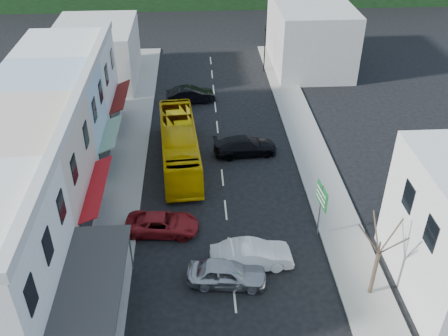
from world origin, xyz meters
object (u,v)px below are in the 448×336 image
(car_white, at_px, (251,257))
(pedestrian_left, at_px, (120,238))
(direction_sign, at_px, (320,211))
(street_tree, at_px, (379,253))
(bus, at_px, (179,146))
(car_red, at_px, (162,223))
(traffic_signal, at_px, (265,48))
(car_silver, at_px, (227,274))

(car_white, distance_m, pedestrian_left, 8.24)
(direction_sign, bearing_deg, street_tree, -75.62)
(bus, distance_m, direction_sign, 13.03)
(bus, xyz_separation_m, car_white, (4.46, -11.85, -0.85))
(car_red, height_order, traffic_signal, traffic_signal)
(car_white, xyz_separation_m, car_red, (-5.50, 3.45, 0.00))
(direction_sign, bearing_deg, car_silver, -154.25)
(car_silver, distance_m, car_white, 2.07)
(bus, relative_size, street_tree, 1.86)
(bus, height_order, traffic_signal, traffic_signal)
(car_silver, height_order, pedestrian_left, pedestrian_left)
(car_white, bearing_deg, car_red, 54.81)
(direction_sign, bearing_deg, pedestrian_left, 176.87)
(traffic_signal, bearing_deg, bus, 56.47)
(street_tree, bearing_deg, traffic_signal, 93.37)
(pedestrian_left, xyz_separation_m, direction_sign, (12.62, 0.66, 1.00))
(pedestrian_left, bearing_deg, traffic_signal, -18.45)
(street_tree, distance_m, traffic_signal, 32.81)
(car_red, xyz_separation_m, street_tree, (12.02, -6.12, 2.42))
(car_white, bearing_deg, direction_sign, -64.72)
(bus, bearing_deg, traffic_signal, 59.19)
(car_silver, bearing_deg, pedestrian_left, 71.09)
(street_tree, bearing_deg, car_silver, 170.71)
(car_silver, xyz_separation_m, car_red, (-3.93, 4.80, 0.00))
(pedestrian_left, relative_size, direction_sign, 0.42)
(bus, relative_size, car_white, 2.64)
(car_silver, bearing_deg, car_red, 46.55)
(pedestrian_left, bearing_deg, car_silver, -110.53)
(car_red, height_order, street_tree, street_tree)
(direction_sign, bearing_deg, car_white, -157.75)
(bus, xyz_separation_m, street_tree, (10.98, -14.52, 1.57))
(bus, xyz_separation_m, traffic_signal, (9.05, 18.23, 1.06))
(pedestrian_left, bearing_deg, street_tree, -101.55)
(direction_sign, distance_m, traffic_signal, 27.60)
(pedestrian_left, relative_size, street_tree, 0.27)
(street_tree, height_order, traffic_signal, street_tree)
(car_silver, distance_m, direction_sign, 7.37)
(car_white, distance_m, street_tree, 7.45)
(bus, distance_m, pedestrian_left, 10.66)
(pedestrian_left, xyz_separation_m, street_tree, (14.55, -4.50, 2.12))
(car_silver, height_order, traffic_signal, traffic_signal)
(car_white, xyz_separation_m, street_tree, (6.52, -2.67, 2.42))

